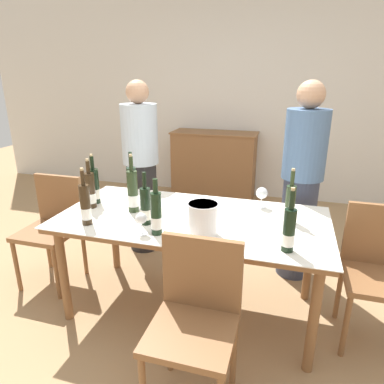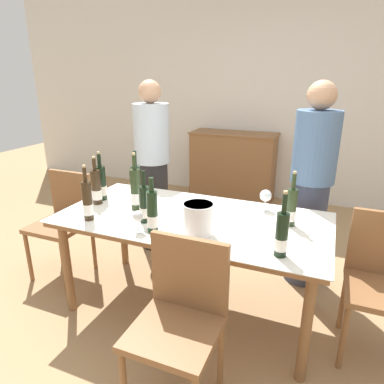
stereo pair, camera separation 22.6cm
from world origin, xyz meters
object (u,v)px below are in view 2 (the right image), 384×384
object	(u,v)px
sideboard_cabinet	(233,166)
wine_bottle_2	(291,208)
person_guest_left	(311,188)
wine_bottle_8	(96,188)
wine_glass_0	(147,201)
chair_near_front	(181,312)
wine_bottle_5	(136,190)
chair_right_end	(384,276)
wine_glass_2	(266,196)
wine_bottle_4	(101,184)
wine_bottle_3	(282,235)
chair_left_end	(65,216)
dining_table	(192,226)
person_host	(153,168)
wine_bottle_6	(88,202)
wine_bottle_1	(145,205)
wine_glass_1	(138,217)
ice_bucket	(198,218)
wine_bottle_7	(136,186)
wine_bottle_0	(152,213)

from	to	relation	value
sideboard_cabinet	wine_bottle_2	distance (m)	2.56
person_guest_left	wine_bottle_8	bearing A→B (deg)	-153.19
wine_glass_0	chair_near_front	size ratio (longest dim) A/B	0.15
chair_near_front	wine_bottle_5	bearing A→B (deg)	133.96
wine_glass_0	chair_right_end	size ratio (longest dim) A/B	0.15
wine_glass_2	chair_near_front	distance (m)	1.07
chair_right_end	wine_bottle_4	bearing A→B (deg)	-179.36
wine_bottle_3	person_guest_left	world-z (taller)	person_guest_left
wine_glass_0	chair_left_end	xyz separation A→B (m)	(-0.90, 0.15, -0.31)
wine_bottle_3	dining_table	bearing A→B (deg)	154.40
person_host	person_guest_left	bearing A→B (deg)	-2.85
wine_bottle_5	wine_glass_0	xyz separation A→B (m)	(0.12, -0.06, -0.05)
wine_bottle_5	wine_bottle_2	bearing A→B (deg)	7.17
wine_bottle_3	wine_glass_2	distance (m)	0.66
wine_bottle_6	chair_near_front	bearing A→B (deg)	-24.72
dining_table	chair_near_front	size ratio (longest dim) A/B	2.05
wine_bottle_1	wine_bottle_6	bearing A→B (deg)	-162.95
wine_bottle_2	person_guest_left	bearing A→B (deg)	82.29
wine_bottle_4	person_host	xyz separation A→B (m)	(0.05, 0.72, -0.05)
wine_bottle_8	wine_glass_1	xyz separation A→B (m)	(0.54, -0.31, -0.03)
person_host	ice_bucket	bearing A→B (deg)	-49.63
wine_bottle_2	wine_bottle_7	distance (m)	1.10
wine_bottle_8	wine_glass_0	bearing A→B (deg)	-5.53
wine_bottle_4	wine_bottle_5	bearing A→B (deg)	-12.07
wine_bottle_2	wine_bottle_4	bearing A→B (deg)	-177.66
wine_bottle_7	person_guest_left	bearing A→B (deg)	28.56
wine_bottle_5	wine_glass_2	size ratio (longest dim) A/B	2.74
wine_bottle_6	person_host	world-z (taller)	person_host
wine_bottle_2	wine_bottle_0	bearing A→B (deg)	-151.04
wine_bottle_2	wine_glass_1	size ratio (longest dim) A/B	2.61
wine_bottle_2	ice_bucket	bearing A→B (deg)	-145.12
wine_glass_2	person_host	world-z (taller)	person_host
wine_glass_2	person_host	bearing A→B (deg)	158.17
wine_bottle_1	wine_glass_1	world-z (taller)	wine_bottle_1
wine_bottle_2	wine_bottle_7	world-z (taller)	wine_bottle_7
wine_glass_2	wine_bottle_0	bearing A→B (deg)	-132.11
wine_glass_1	chair_near_front	xyz separation A→B (m)	(0.44, -0.35, -0.31)
wine_bottle_5	person_host	size ratio (longest dim) A/B	0.26
wine_bottle_6	chair_left_end	bearing A→B (deg)	146.90
dining_table	wine_bottle_5	size ratio (longest dim) A/B	4.40
wine_bottle_3	wine_bottle_8	size ratio (longest dim) A/B	1.01
dining_table	person_guest_left	bearing A→B (deg)	44.98
wine_glass_0	ice_bucket	bearing A→B (deg)	-19.60
wine_glass_1	wine_bottle_0	bearing A→B (deg)	18.73
dining_table	chair_left_end	world-z (taller)	chair_left_end
wine_bottle_3	wine_bottle_2	bearing A→B (deg)	90.34
wine_bottle_7	person_guest_left	distance (m)	1.35
wine_bottle_4	wine_bottle_5	size ratio (longest dim) A/B	0.91
wine_bottle_5	wine_bottle_4	bearing A→B (deg)	167.93
wine_bottle_2	person_guest_left	xyz separation A→B (m)	(0.08, 0.59, -0.04)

